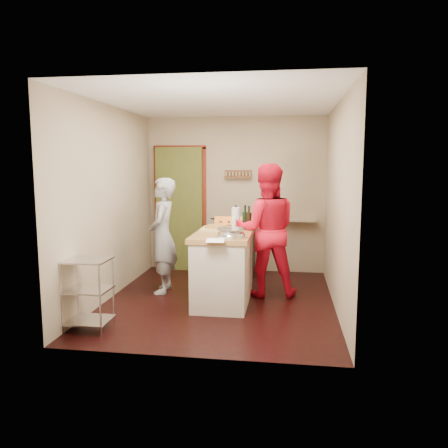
% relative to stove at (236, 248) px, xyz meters
% --- Properties ---
extents(floor, '(3.50, 3.50, 0.00)m').
position_rel_stove_xyz_m(floor, '(-0.05, -1.42, -0.45)').
color(floor, black).
rests_on(floor, ground).
extents(back_wall, '(3.00, 0.44, 2.60)m').
position_rel_stove_xyz_m(back_wall, '(-0.69, 0.36, 0.68)').
color(back_wall, tan).
rests_on(back_wall, ground).
extents(left_wall, '(0.04, 3.50, 2.60)m').
position_rel_stove_xyz_m(left_wall, '(-1.55, -1.42, 0.85)').
color(left_wall, tan).
rests_on(left_wall, ground).
extents(right_wall, '(0.04, 3.50, 2.60)m').
position_rel_stove_xyz_m(right_wall, '(1.45, -1.42, 0.85)').
color(right_wall, tan).
rests_on(right_wall, ground).
extents(ceiling, '(3.00, 3.50, 0.02)m').
position_rel_stove_xyz_m(ceiling, '(-0.05, -1.42, 2.16)').
color(ceiling, white).
rests_on(ceiling, back_wall).
extents(stove, '(0.60, 0.63, 1.00)m').
position_rel_stove_xyz_m(stove, '(0.00, 0.00, 0.00)').
color(stove, black).
rests_on(stove, ground).
extents(wire_shelving, '(0.48, 0.40, 0.80)m').
position_rel_stove_xyz_m(wire_shelving, '(-1.33, -2.62, -0.01)').
color(wire_shelving, silver).
rests_on(wire_shelving, ground).
extents(island, '(0.73, 1.40, 1.25)m').
position_rel_stove_xyz_m(island, '(0.01, -1.45, 0.04)').
color(island, beige).
rests_on(island, ground).
extents(person_stripe, '(0.45, 0.63, 1.63)m').
position_rel_stove_xyz_m(person_stripe, '(-0.91, -1.12, 0.36)').
color(person_stripe, silver).
rests_on(person_stripe, ground).
extents(person_red, '(0.98, 0.81, 1.83)m').
position_rel_stove_xyz_m(person_red, '(0.54, -1.05, 0.46)').
color(person_red, red).
rests_on(person_red, ground).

